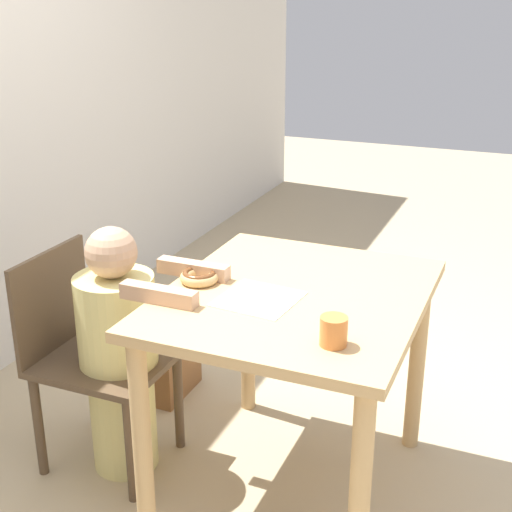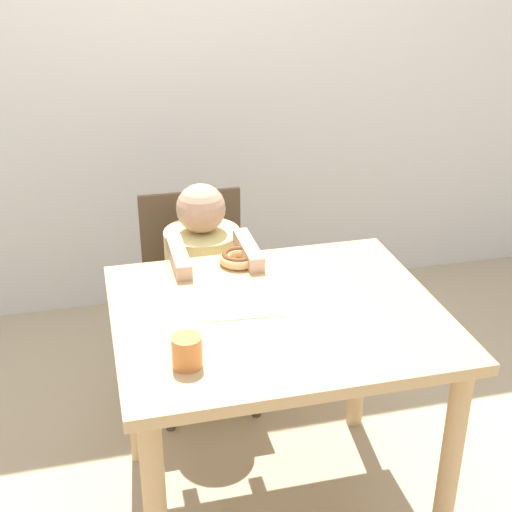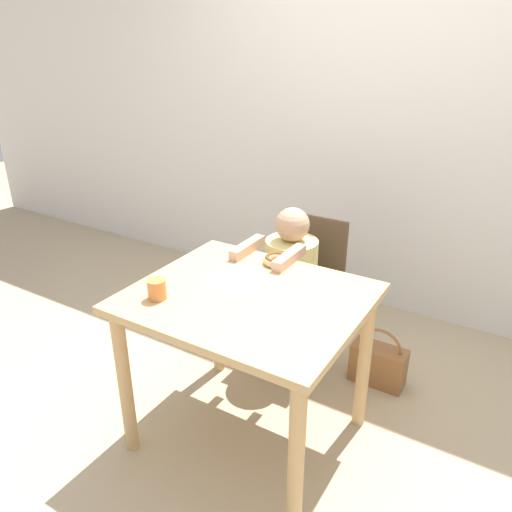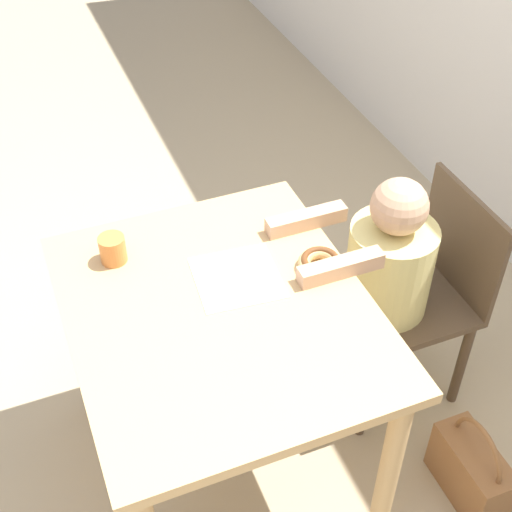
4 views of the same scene
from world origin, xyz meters
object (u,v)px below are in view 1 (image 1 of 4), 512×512
Objects in this scene: donut at (199,276)px; chair at (91,355)px; child_figure at (120,354)px; handbag at (173,368)px; cup at (334,331)px.

chair is at bearing 99.90° from donut.
child_figure is 0.43m from donut.
chair is 6.27× the size of donut.
handbag is at bearing 9.36° from child_figure.
donut is (0.07, -0.29, 0.32)m from child_figure.
cup is at bearing -127.00° from handbag.
child_figure is 11.10× the size of cup.
child_figure is at bearing 104.07° from donut.
handbag is (0.50, -0.04, -0.31)m from chair.
child_figure is at bearing -90.00° from chair.
cup reaches higher than chair.
handbag is at bearing 53.00° from cup.
handbag is 3.99× the size of cup.
cup is (-0.25, -0.54, 0.02)m from donut.
child_figure is 2.78× the size of handbag.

